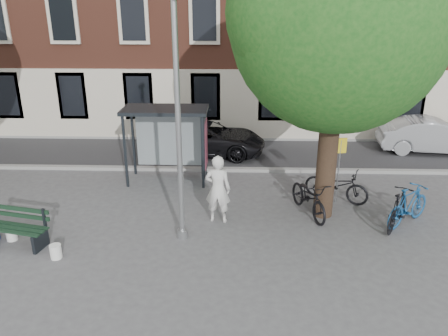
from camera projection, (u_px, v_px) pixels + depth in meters
name	position (u px, v px, depth m)	size (l,w,h in m)	color
ground	(183.00, 237.00, 11.75)	(90.00, 90.00, 0.00)	#4C4C4F
road	(203.00, 153.00, 18.29)	(40.00, 4.00, 0.01)	#28282B
curb_near	(199.00, 169.00, 16.40)	(40.00, 0.25, 0.12)	gray
curb_far	(206.00, 138.00, 20.14)	(40.00, 0.25, 0.12)	gray
lamppost	(179.00, 139.00, 10.76)	(0.28, 0.35, 6.11)	#9EA0A3
tree_right	(341.00, 16.00, 10.92)	(5.76, 5.60, 8.20)	black
bus_shelter	(178.00, 128.00, 14.92)	(2.85, 1.45, 2.62)	#1E2328
painter	(218.00, 189.00, 12.30)	(0.73, 0.48, 2.00)	silver
bench	(14.00, 229.00, 11.30)	(1.94, 0.99, 0.96)	#1E2328
bike_a	(336.00, 185.00, 13.78)	(0.71, 2.05, 1.08)	black
bike_b	(408.00, 205.00, 12.27)	(0.55, 1.94, 1.16)	#185088
bike_c	(309.00, 197.00, 12.86)	(0.74, 2.13, 1.12)	black
bike_d	(398.00, 209.00, 12.13)	(0.52, 1.84, 1.11)	black
car_dark	(207.00, 138.00, 18.06)	(2.22, 4.82, 1.34)	black
car_silver	(433.00, 136.00, 18.21)	(1.52, 4.36, 1.44)	#9DA0A4
bucket_a	(56.00, 252.00, 10.75)	(0.28, 0.28, 0.36)	white
bucket_c	(12.00, 234.00, 11.58)	(0.28, 0.28, 0.36)	white
notice_sign	(340.00, 155.00, 13.29)	(0.36, 0.09, 2.11)	#9EA0A3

